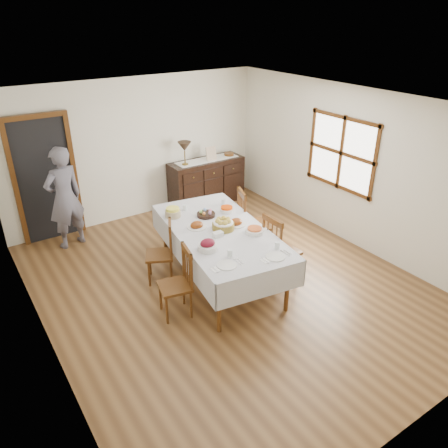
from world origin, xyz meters
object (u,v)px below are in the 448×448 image
chair_left_near (178,282)px  chair_right_near (279,249)px  dining_table (220,236)px  table_lamp (184,147)px  person (64,195)px  chair_right_far (250,222)px  chair_left_far (163,251)px  sideboard (207,182)px

chair_left_near → chair_right_near: 1.59m
dining_table → table_lamp: size_ratio=5.68×
dining_table → chair_left_near: (-0.87, -0.35, -0.26)m
dining_table → person: bearing=131.5°
table_lamp → chair_right_far: bearing=-89.8°
table_lamp → chair_right_near: bearing=-92.9°
chair_left_near → person: 2.79m
chair_left_far → person: bearing=-128.9°
chair_right_far → table_lamp: 2.22m
person → table_lamp: bearing=170.1°
chair_right_far → person: person is taller
chair_right_near → chair_right_far: chair_right_far is taller
chair_right_far → person: 3.07m
person → dining_table: bearing=108.2°
chair_left_near → chair_right_near: (1.58, -0.12, 0.05)m
dining_table → chair_right_far: (0.87, 0.43, -0.19)m
chair_left_far → person: 2.07m
sideboard → table_lamp: 0.96m
chair_left_near → chair_right_far: chair_right_far is taller
chair_right_near → person: 3.60m
chair_left_far → sideboard: (2.04, 2.08, -0.01)m
chair_left_near → chair_left_far: size_ratio=1.02×
chair_right_far → sideboard: chair_right_far is taller
sideboard → table_lamp: size_ratio=3.36×
table_lamp → sideboard: bearing=3.5°
chair_left_far → sideboard: chair_left_far is taller
chair_right_far → chair_left_near: bearing=135.1°
sideboard → person: person is taller
chair_left_near → chair_left_far: bearing=178.8°
chair_right_near → person: person is taller
chair_left_far → chair_left_near: bearing=14.0°
dining_table → chair_left_near: chair_left_near is taller
chair_left_far → table_lamp: 2.69m
dining_table → chair_right_near: (0.71, -0.48, -0.21)m
dining_table → chair_right_near: 0.88m
dining_table → sideboard: sideboard is taller
dining_table → chair_left_far: chair_left_far is taller
chair_left_near → chair_right_near: size_ratio=0.90×
chair_left_near → sideboard: 3.67m
dining_table → chair_left_near: 0.98m
chair_right_near → dining_table: bearing=56.0°
chair_right_far → sideboard: 2.19m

